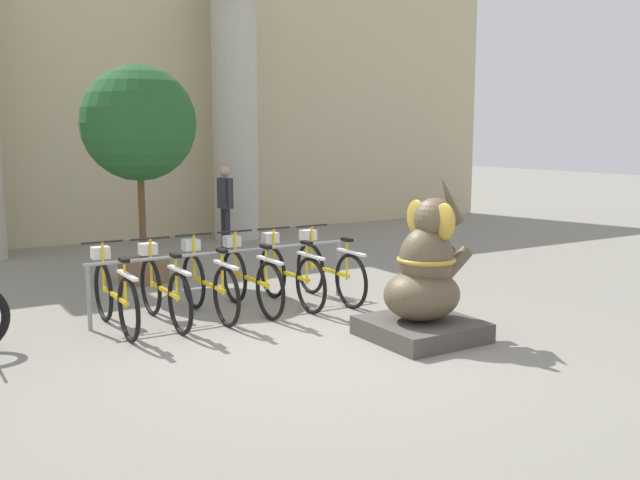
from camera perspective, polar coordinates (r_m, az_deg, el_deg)
ground_plane at (r=7.49m, az=0.73°, el=-8.57°), size 60.00×60.00×0.00m
building_facade at (r=15.16m, az=-17.20°, el=11.20°), size 20.00×0.20×6.00m
column_right at (r=15.04m, az=-6.81°, el=10.10°), size 1.16×1.16×5.16m
bike_rack at (r=8.89m, az=-7.60°, el=-1.93°), size 3.43×0.05×0.77m
bicycle_0 at (r=8.34m, az=-16.12°, el=-4.22°), size 0.48×1.72×0.96m
bicycle_1 at (r=8.49m, az=-12.40°, el=-3.86°), size 0.48×1.72×0.96m
bicycle_2 at (r=8.71m, az=-8.95°, el=-3.45°), size 0.48×1.72×0.96m
bicycle_3 at (r=8.94m, az=-5.61°, el=-3.07°), size 0.48×1.72×0.96m
bicycle_4 at (r=9.20m, az=-2.45°, el=-2.71°), size 0.48×1.72×0.96m
bicycle_5 at (r=9.44m, az=0.68°, el=-2.40°), size 0.48×1.72×0.96m
elephant_statue at (r=7.76m, az=8.40°, el=-3.51°), size 1.11×1.11×1.78m
person_pedestrian at (r=13.80m, az=-7.59°, el=3.23°), size 0.21×0.47×1.58m
potted_tree at (r=10.80m, az=-14.29°, el=8.58°), size 1.67×1.67×3.18m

